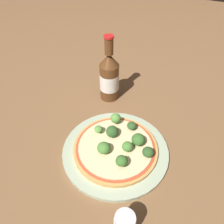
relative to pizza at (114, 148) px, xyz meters
name	(u,v)px	position (x,y,z in m)	size (l,w,h in m)	color
ground_plane	(115,152)	(0.00, 0.00, -0.02)	(3.00, 3.00, 0.00)	brown
plate	(116,151)	(0.00, 0.00, -0.01)	(0.28, 0.28, 0.01)	#A3B293
pizza	(114,148)	(0.00, 0.00, 0.00)	(0.23, 0.23, 0.01)	tan
broccoli_floret_0	(127,147)	(0.04, 0.00, 0.02)	(0.03, 0.03, 0.03)	#89A866
broccoli_floret_1	(104,148)	(-0.02, -0.03, 0.02)	(0.03, 0.03, 0.03)	#89A866
broccoli_floret_2	(116,118)	(-0.03, 0.08, 0.03)	(0.03, 0.03, 0.03)	#89A866
broccoli_floret_3	(122,161)	(0.04, -0.04, 0.03)	(0.03, 0.03, 0.03)	#89A866
broccoli_floret_4	(98,129)	(-0.06, 0.03, 0.02)	(0.02, 0.02, 0.02)	#89A866
broccoli_floret_5	(148,152)	(0.09, 0.01, 0.02)	(0.03, 0.03, 0.03)	#89A866
broccoli_floret_6	(112,131)	(-0.02, 0.03, 0.02)	(0.03, 0.03, 0.03)	#89A866
broccoli_floret_7	(132,126)	(0.02, 0.08, 0.02)	(0.03, 0.03, 0.02)	#89A866
broccoli_floret_8	(138,139)	(0.05, 0.04, 0.02)	(0.04, 0.04, 0.03)	#89A866
beer_bottle	(109,77)	(-0.12, 0.21, 0.06)	(0.06, 0.06, 0.22)	#563319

